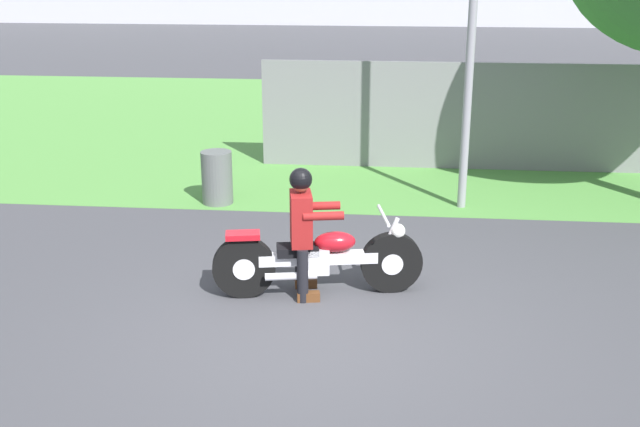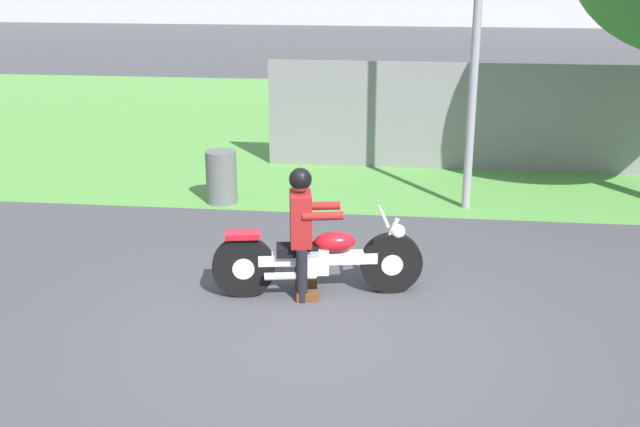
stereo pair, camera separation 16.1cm
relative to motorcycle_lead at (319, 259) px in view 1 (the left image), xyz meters
The scene contains 6 objects.
ground 1.07m from the motorcycle_lead, 84.99° to the right, with size 120.00×120.00×0.00m, color #424247.
grass_verge 8.74m from the motorcycle_lead, 89.43° to the left, with size 60.00×12.00×0.01m, color #549342.
motorcycle_lead is the anchor object (origin of this frame).
rider_lead 0.46m from the motorcycle_lead, behind, with size 0.61×0.53×1.41m.
trash_can 3.56m from the motorcycle_lead, 120.37° to the left, with size 0.45×0.45×0.78m, color #595E5B.
fence_segment 5.75m from the motorcycle_lead, 69.51° to the left, with size 7.00×0.06×1.80m, color slate.
Camera 1 is at (0.68, -6.77, 3.53)m, focal length 44.05 mm.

